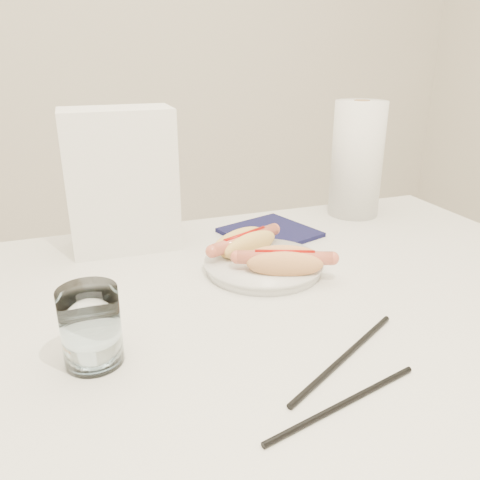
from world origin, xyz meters
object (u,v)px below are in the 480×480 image
object	(u,v)px
plate	(264,266)
water_glass	(91,326)
hotdog_left	(245,243)
paper_towel_roll	(357,160)
napkin_box	(121,180)
hotdog_right	(284,261)
table	(249,339)

from	to	relation	value
plate	water_glass	xyz separation A→B (m)	(-0.29, -0.17, 0.04)
hotdog_left	paper_towel_roll	size ratio (longest dim) A/B	0.59
plate	napkin_box	world-z (taller)	napkin_box
hotdog_right	water_glass	bearing A→B (deg)	-136.54
table	hotdog_right	world-z (taller)	hotdog_right
hotdog_left	water_glass	bearing A→B (deg)	-165.81
hotdog_left	paper_towel_roll	world-z (taller)	paper_towel_roll
water_glass	paper_towel_roll	bearing A→B (deg)	32.69
plate	napkin_box	xyz separation A→B (m)	(-0.20, 0.19, 0.12)
water_glass	napkin_box	world-z (taller)	napkin_box
plate	hotdog_right	distance (m)	0.06
plate	paper_towel_roll	xyz separation A→B (m)	(0.31, 0.22, 0.12)
hotdog_left	water_glass	world-z (taller)	water_glass
hotdog_left	hotdog_right	bearing A→B (deg)	-95.62
hotdog_left	napkin_box	distance (m)	0.25
plate	water_glass	bearing A→B (deg)	-149.68
table	hotdog_right	distance (m)	0.14
hotdog_left	hotdog_right	xyz separation A→B (m)	(0.03, -0.10, -0.00)
table	plate	size ratio (longest dim) A/B	6.18
napkin_box	paper_towel_roll	world-z (taller)	napkin_box
plate	hotdog_left	bearing A→B (deg)	110.30
table	napkin_box	bearing A→B (deg)	114.97
plate	table	bearing A→B (deg)	-122.40
table	napkin_box	size ratio (longest dim) A/B	4.65
hotdog_right	paper_towel_roll	size ratio (longest dim) A/B	0.59
paper_towel_roll	hotdog_left	bearing A→B (deg)	-152.61
hotdog_left	napkin_box	bearing A→B (deg)	117.77
plate	hotdog_left	xyz separation A→B (m)	(-0.02, 0.05, 0.03)
table	paper_towel_roll	world-z (taller)	paper_towel_roll
water_glass	paper_towel_roll	xyz separation A→B (m)	(0.60, 0.39, 0.08)
water_glass	paper_towel_roll	world-z (taller)	paper_towel_roll
water_glass	hotdog_left	bearing A→B (deg)	38.29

